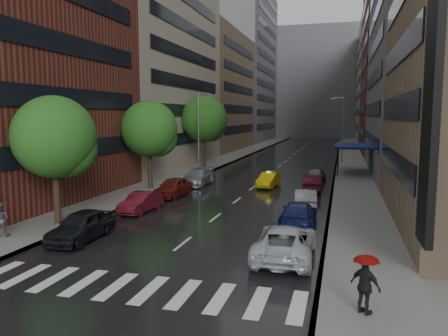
{
  "coord_description": "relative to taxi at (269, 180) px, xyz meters",
  "views": [
    {
      "loc": [
        7.81,
        -16.59,
        6.6
      ],
      "look_at": [
        0.0,
        12.14,
        3.0
      ],
      "focal_mm": 35.0,
      "sensor_mm": 36.0,
      "label": 1
    }
  ],
  "objects": [
    {
      "name": "awning",
      "position": [
        7.65,
        12.03,
        2.47
      ],
      "size": [
        4.0,
        8.0,
        3.12
      ],
      "color": "navy",
      "rests_on": "sidewalk_right"
    },
    {
      "name": "road",
      "position": [
        -1.33,
        27.03,
        -0.66
      ],
      "size": [
        14.0,
        140.0,
        0.01
      ],
      "primitive_type": "cube",
      "color": "black",
      "rests_on": "ground"
    },
    {
      "name": "crosswalk",
      "position": [
        -1.13,
        -24.97,
        -0.65
      ],
      "size": [
        13.15,
        2.8,
        0.01
      ],
      "color": "silver",
      "rests_on": "ground"
    },
    {
      "name": "buildings_left",
      "position": [
        -16.33,
        35.82,
        15.32
      ],
      "size": [
        8.0,
        108.0,
        38.0
      ],
      "color": "maroon",
      "rests_on": "ground"
    },
    {
      "name": "street_lamp_right",
      "position": [
        6.39,
        22.03,
        4.22
      ],
      "size": [
        1.74,
        0.22,
        9.0
      ],
      "color": "gray",
      "rests_on": "sidewalk_right"
    },
    {
      "name": "tree_far",
      "position": [
        -9.93,
        11.5,
        5.48
      ],
      "size": [
        5.63,
        5.63,
        8.97
      ],
      "color": "#382619",
      "rests_on": "ground"
    },
    {
      "name": "tree_mid",
      "position": [
        -9.93,
        -4.21,
        4.74
      ],
      "size": [
        4.96,
        4.96,
        7.9
      ],
      "color": "#382619",
      "rests_on": "ground"
    },
    {
      "name": "buildings_right",
      "position": [
        13.67,
        33.73,
        14.37
      ],
      "size": [
        8.05,
        109.1,
        36.0
      ],
      "color": "#937A5B",
      "rests_on": "ground"
    },
    {
      "name": "sidewalk_right",
      "position": [
        7.67,
        27.03,
        -0.59
      ],
      "size": [
        4.0,
        140.0,
        0.15
      ],
      "primitive_type": "cube",
      "color": "gray",
      "rests_on": "ground"
    },
    {
      "name": "building_far",
      "position": [
        -1.33,
        95.03,
        15.33
      ],
      "size": [
        40.0,
        14.0,
        32.0
      ],
      "primitive_type": "cube",
      "color": "slate",
      "rests_on": "ground"
    },
    {
      "name": "taxi",
      "position": [
        0.0,
        0.0,
        0.0
      ],
      "size": [
        1.81,
        4.17,
        1.33
      ],
      "primitive_type": "imported",
      "rotation": [
        0.0,
        0.0,
        -0.1
      ],
      "color": "yellow",
      "rests_on": "ground"
    },
    {
      "name": "ground",
      "position": [
        -1.33,
        -22.97,
        -0.67
      ],
      "size": [
        220.0,
        220.0,
        0.0
      ],
      "primitive_type": "plane",
      "color": "gray",
      "rests_on": "ground"
    },
    {
      "name": "ped_red_umbrella",
      "position": [
        7.35,
        -25.23,
        0.66
      ],
      "size": [
        1.15,
        1.02,
        2.01
      ],
      "color": "black",
      "rests_on": "sidewalk_right"
    },
    {
      "name": "parked_cars_right",
      "position": [
        4.07,
        -10.7,
        0.07
      ],
      "size": [
        2.7,
        29.33,
        1.57
      ],
      "color": "silver",
      "rests_on": "ground"
    },
    {
      "name": "ped_black_umbrella",
      "position": [
        -11.03,
        -20.71,
        0.71
      ],
      "size": [
        1.1,
        1.0,
        2.09
      ],
      "color": "#515056",
      "rests_on": "sidewalk_left"
    },
    {
      "name": "parked_cars_left",
      "position": [
        -6.73,
        -9.11,
        0.1
      ],
      "size": [
        2.28,
        24.26,
        1.6
      ],
      "color": "black",
      "rests_on": "ground"
    },
    {
      "name": "sidewalk_left",
      "position": [
        -10.33,
        27.03,
        -0.59
      ],
      "size": [
        4.0,
        140.0,
        0.15
      ],
      "primitive_type": "cube",
      "color": "gray",
      "rests_on": "ground"
    },
    {
      "name": "tree_near",
      "position": [
        -9.93,
        -17.35,
        4.65
      ],
      "size": [
        4.88,
        4.88,
        7.77
      ],
      "color": "#382619",
      "rests_on": "ground"
    },
    {
      "name": "street_lamp_left",
      "position": [
        -9.05,
        7.03,
        4.22
      ],
      "size": [
        1.74,
        0.22,
        9.0
      ],
      "color": "gray",
      "rests_on": "sidewalk_left"
    }
  ]
}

